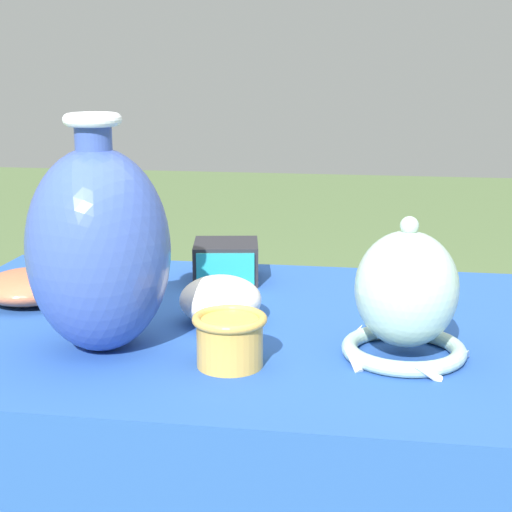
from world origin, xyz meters
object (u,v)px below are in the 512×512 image
at_px(bowl_shallow_terracotta, 30,286).
at_px(vase_tall_bulbous, 99,248).
at_px(cup_wide_ochre, 230,338).
at_px(mosaic_tile_box, 226,261).
at_px(vase_dome_bell, 406,299).
at_px(bowl_shallow_ivory, 220,300).

bearing_deg(bowl_shallow_terracotta, vase_tall_bulbous, -44.75).
bearing_deg(cup_wide_ochre, mosaic_tile_box, 101.86).
distance_m(vase_dome_bell, mosaic_tile_box, 0.48).
distance_m(vase_dome_bell, bowl_shallow_terracotta, 0.65).
relative_size(vase_tall_bulbous, mosaic_tile_box, 2.39).
bearing_deg(bowl_shallow_terracotta, mosaic_tile_box, 31.15).
bearing_deg(vase_tall_bulbous, bowl_shallow_ivory, 43.98).
bearing_deg(mosaic_tile_box, bowl_shallow_ivory, -90.82).
height_order(vase_dome_bell, mosaic_tile_box, vase_dome_bell).
height_order(vase_tall_bulbous, mosaic_tile_box, vase_tall_bulbous).
distance_m(vase_tall_bulbous, bowl_shallow_ivory, 0.23).
height_order(bowl_shallow_terracotta, cup_wide_ochre, cup_wide_ochre).
bearing_deg(bowl_shallow_terracotta, cup_wide_ochre, -31.00).
bearing_deg(bowl_shallow_ivory, vase_tall_bulbous, -136.02).
xyz_separation_m(vase_dome_bell, cup_wide_ochre, (-0.23, -0.07, -0.04)).
relative_size(vase_tall_bulbous, vase_dome_bell, 1.63).
distance_m(mosaic_tile_box, bowl_shallow_ivory, 0.25).
xyz_separation_m(vase_tall_bulbous, vase_dome_bell, (0.43, 0.03, -0.06)).
distance_m(vase_tall_bulbous, mosaic_tile_box, 0.41).
relative_size(bowl_shallow_terracotta, cup_wide_ochre, 1.66).
bearing_deg(vase_tall_bulbous, vase_dome_bell, 4.43).
bearing_deg(vase_dome_bell, bowl_shallow_terracotta, 165.09).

